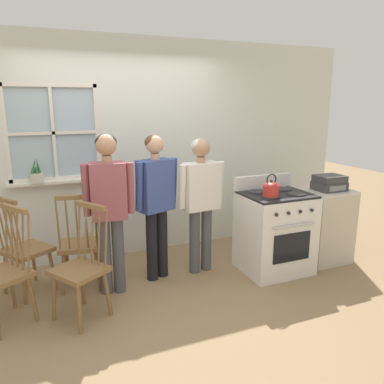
{
  "coord_description": "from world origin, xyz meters",
  "views": [
    {
      "loc": [
        -0.96,
        -3.2,
        1.91
      ],
      "look_at": [
        0.51,
        0.35,
        1.0
      ],
      "focal_mm": 35.0,
      "sensor_mm": 36.0,
      "label": 1
    }
  ],
  "objects_px": {
    "side_counter": "(324,225)",
    "stereo": "(329,183)",
    "chair_near_stove": "(80,245)",
    "potted_plant": "(37,175)",
    "person_elderly_left": "(109,200)",
    "stove": "(275,231)",
    "kettle": "(271,188)",
    "chair_near_wall": "(25,250)",
    "chair_by_window": "(81,269)",
    "chair_center_cluster": "(4,274)",
    "person_teen_center": "(156,195)",
    "person_adult_right": "(201,193)"
  },
  "relations": [
    {
      "from": "stereo",
      "to": "kettle",
      "type": "bearing_deg",
      "value": -172.66
    },
    {
      "from": "chair_near_stove",
      "to": "person_teen_center",
      "type": "relative_size",
      "value": 0.66
    },
    {
      "from": "stereo",
      "to": "person_elderly_left",
      "type": "bearing_deg",
      "value": 175.65
    },
    {
      "from": "stove",
      "to": "side_counter",
      "type": "bearing_deg",
      "value": 0.46
    },
    {
      "from": "chair_center_cluster",
      "to": "chair_near_stove",
      "type": "distance_m",
      "value": 0.81
    },
    {
      "from": "chair_near_stove",
      "to": "person_teen_center",
      "type": "height_order",
      "value": "person_teen_center"
    },
    {
      "from": "person_elderly_left",
      "to": "stereo",
      "type": "distance_m",
      "value": 2.58
    },
    {
      "from": "chair_near_stove",
      "to": "person_adult_right",
      "type": "height_order",
      "value": "person_adult_right"
    },
    {
      "from": "potted_plant",
      "to": "kettle",
      "type": "bearing_deg",
      "value": -27.99
    },
    {
      "from": "person_elderly_left",
      "to": "person_adult_right",
      "type": "bearing_deg",
      "value": 14.79
    },
    {
      "from": "person_teen_center",
      "to": "kettle",
      "type": "height_order",
      "value": "person_teen_center"
    },
    {
      "from": "person_teen_center",
      "to": "person_adult_right",
      "type": "distance_m",
      "value": 0.52
    },
    {
      "from": "potted_plant",
      "to": "side_counter",
      "type": "xyz_separation_m",
      "value": [
        3.22,
        -1.09,
        -0.67
      ]
    },
    {
      "from": "potted_plant",
      "to": "chair_center_cluster",
      "type": "bearing_deg",
      "value": -106.45
    },
    {
      "from": "person_adult_right",
      "to": "stereo",
      "type": "bearing_deg",
      "value": -18.57
    },
    {
      "from": "chair_near_stove",
      "to": "person_adult_right",
      "type": "distance_m",
      "value": 1.41
    },
    {
      "from": "chair_by_window",
      "to": "person_elderly_left",
      "type": "bearing_deg",
      "value": 103.33
    },
    {
      "from": "chair_center_cluster",
      "to": "person_adult_right",
      "type": "height_order",
      "value": "person_adult_right"
    },
    {
      "from": "stove",
      "to": "chair_by_window",
      "type": "bearing_deg",
      "value": -175.37
    },
    {
      "from": "stove",
      "to": "potted_plant",
      "type": "height_order",
      "value": "potted_plant"
    },
    {
      "from": "chair_near_wall",
      "to": "potted_plant",
      "type": "distance_m",
      "value": 0.9
    },
    {
      "from": "chair_by_window",
      "to": "chair_near_wall",
      "type": "relative_size",
      "value": 1.0
    },
    {
      "from": "side_counter",
      "to": "stereo",
      "type": "height_order",
      "value": "stereo"
    },
    {
      "from": "chair_near_stove",
      "to": "kettle",
      "type": "relative_size",
      "value": 4.23
    },
    {
      "from": "chair_near_stove",
      "to": "side_counter",
      "type": "height_order",
      "value": "chair_near_stove"
    },
    {
      "from": "stove",
      "to": "potted_plant",
      "type": "distance_m",
      "value": 2.79
    },
    {
      "from": "chair_center_cluster",
      "to": "stove",
      "type": "distance_m",
      "value": 2.81
    },
    {
      "from": "chair_center_cluster",
      "to": "side_counter",
      "type": "relative_size",
      "value": 1.16
    },
    {
      "from": "person_adult_right",
      "to": "chair_center_cluster",
      "type": "bearing_deg",
      "value": -177.79
    },
    {
      "from": "chair_near_wall",
      "to": "side_counter",
      "type": "bearing_deg",
      "value": -130.86
    },
    {
      "from": "chair_center_cluster",
      "to": "kettle",
      "type": "xyz_separation_m",
      "value": [
        2.64,
        -0.12,
        0.56
      ]
    },
    {
      "from": "side_counter",
      "to": "stove",
      "type": "bearing_deg",
      "value": -179.54
    },
    {
      "from": "chair_by_window",
      "to": "side_counter",
      "type": "distance_m",
      "value": 2.92
    },
    {
      "from": "chair_near_wall",
      "to": "stereo",
      "type": "relative_size",
      "value": 3.08
    },
    {
      "from": "person_elderly_left",
      "to": "person_teen_center",
      "type": "distance_m",
      "value": 0.55
    },
    {
      "from": "stove",
      "to": "kettle",
      "type": "xyz_separation_m",
      "value": [
        -0.17,
        -0.13,
        0.55
      ]
    },
    {
      "from": "person_adult_right",
      "to": "chair_near_stove",
      "type": "bearing_deg",
      "value": 167.99
    },
    {
      "from": "chair_center_cluster",
      "to": "side_counter",
      "type": "height_order",
      "value": "chair_center_cluster"
    },
    {
      "from": "person_elderly_left",
      "to": "side_counter",
      "type": "distance_m",
      "value": 2.64
    },
    {
      "from": "chair_center_cluster",
      "to": "chair_near_stove",
      "type": "height_order",
      "value": "same"
    },
    {
      "from": "side_counter",
      "to": "chair_near_wall",
      "type": "bearing_deg",
      "value": 171.8
    },
    {
      "from": "chair_center_cluster",
      "to": "kettle",
      "type": "height_order",
      "value": "kettle"
    },
    {
      "from": "chair_near_stove",
      "to": "potted_plant",
      "type": "bearing_deg",
      "value": -51.43
    },
    {
      "from": "chair_near_wall",
      "to": "person_adult_right",
      "type": "height_order",
      "value": "person_adult_right"
    },
    {
      "from": "chair_by_window",
      "to": "chair_center_cluster",
      "type": "height_order",
      "value": "same"
    },
    {
      "from": "chair_near_stove",
      "to": "stereo",
      "type": "xyz_separation_m",
      "value": [
        2.86,
        -0.44,
        0.52
      ]
    },
    {
      "from": "chair_by_window",
      "to": "kettle",
      "type": "xyz_separation_m",
      "value": [
        2.01,
        0.05,
        0.56
      ]
    },
    {
      "from": "chair_near_stove",
      "to": "person_elderly_left",
      "type": "xyz_separation_m",
      "value": [
        0.28,
        -0.24,
        0.52
      ]
    },
    {
      "from": "kettle",
      "to": "side_counter",
      "type": "distance_m",
      "value": 1.08
    },
    {
      "from": "chair_center_cluster",
      "to": "person_teen_center",
      "type": "height_order",
      "value": "person_teen_center"
    }
  ]
}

